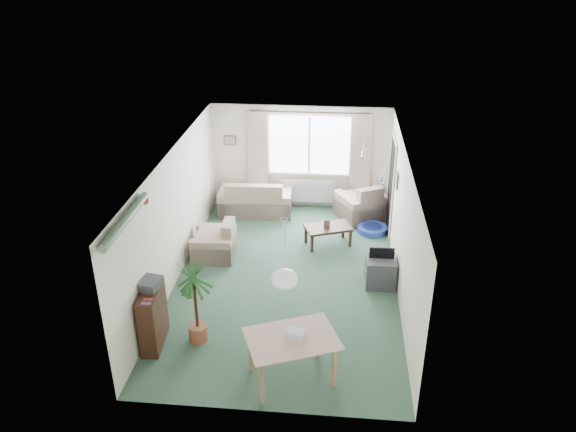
# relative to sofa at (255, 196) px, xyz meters

# --- Properties ---
(ground) EXTENTS (6.50, 6.50, 0.00)m
(ground) POSITION_rel_sofa_xyz_m (0.97, -2.75, -0.41)
(ground) COLOR #30503D
(window) EXTENTS (1.80, 0.03, 1.30)m
(window) POSITION_rel_sofa_xyz_m (1.17, 0.48, 1.09)
(window) COLOR white
(curtain_rod) EXTENTS (2.60, 0.03, 0.03)m
(curtain_rod) POSITION_rel_sofa_xyz_m (1.17, 0.40, 1.86)
(curtain_rod) COLOR black
(curtain_left) EXTENTS (0.45, 0.08, 2.00)m
(curtain_left) POSITION_rel_sofa_xyz_m (0.02, 0.38, 0.86)
(curtain_left) COLOR beige
(curtain_right) EXTENTS (0.45, 0.08, 2.00)m
(curtain_right) POSITION_rel_sofa_xyz_m (2.32, 0.38, 0.86)
(curtain_right) COLOR beige
(radiator) EXTENTS (1.20, 0.10, 0.55)m
(radiator) POSITION_rel_sofa_xyz_m (1.17, 0.44, -0.01)
(radiator) COLOR white
(doorway) EXTENTS (0.03, 0.95, 2.00)m
(doorway) POSITION_rel_sofa_xyz_m (2.96, -0.55, 0.59)
(doorway) COLOR black
(pendant_lamp) EXTENTS (0.36, 0.36, 0.36)m
(pendant_lamp) POSITION_rel_sofa_xyz_m (1.17, -5.05, 1.07)
(pendant_lamp) COLOR white
(tinsel_garland) EXTENTS (1.60, 1.60, 0.12)m
(tinsel_garland) POSITION_rel_sofa_xyz_m (-0.95, -5.05, 1.87)
(tinsel_garland) COLOR #196626
(bauble_cluster_a) EXTENTS (0.20, 0.20, 0.20)m
(bauble_cluster_a) POSITION_rel_sofa_xyz_m (2.27, -1.85, 1.81)
(bauble_cluster_a) COLOR silver
(bauble_cluster_b) EXTENTS (0.20, 0.20, 0.20)m
(bauble_cluster_b) POSITION_rel_sofa_xyz_m (2.57, -3.05, 1.81)
(bauble_cluster_b) COLOR silver
(wall_picture_back) EXTENTS (0.28, 0.03, 0.22)m
(wall_picture_back) POSITION_rel_sofa_xyz_m (-0.63, 0.48, 1.14)
(wall_picture_back) COLOR brown
(wall_picture_right) EXTENTS (0.03, 0.24, 0.30)m
(wall_picture_right) POSITION_rel_sofa_xyz_m (2.95, -1.55, 1.14)
(wall_picture_right) COLOR brown
(sofa) EXTENTS (1.67, 0.94, 0.81)m
(sofa) POSITION_rel_sofa_xyz_m (0.00, 0.00, 0.00)
(sofa) COLOR beige
(sofa) RESTS_ON ground
(armchair_corner) EXTENTS (1.26, 1.24, 0.84)m
(armchair_corner) POSITION_rel_sofa_xyz_m (2.38, -0.02, 0.02)
(armchair_corner) COLOR beige
(armchair_corner) RESTS_ON ground
(armchair_left) EXTENTS (0.83, 0.87, 0.75)m
(armchair_left) POSITION_rel_sofa_xyz_m (-0.53, -2.03, -0.03)
(armchair_left) COLOR #C5B495
(armchair_left) RESTS_ON ground
(coffee_table) EXTENTS (1.04, 0.80, 0.41)m
(coffee_table) POSITION_rel_sofa_xyz_m (1.69, -1.36, -0.20)
(coffee_table) COLOR black
(coffee_table) RESTS_ON ground
(photo_frame) EXTENTS (0.12, 0.04, 0.16)m
(photo_frame) POSITION_rel_sofa_xyz_m (1.66, -1.39, 0.08)
(photo_frame) COLOR brown
(photo_frame) RESTS_ON coffee_table
(bookshelf) EXTENTS (0.31, 0.80, 0.95)m
(bookshelf) POSITION_rel_sofa_xyz_m (-0.87, -4.76, 0.07)
(bookshelf) COLOR black
(bookshelf) RESTS_ON ground
(hifi_box) EXTENTS (0.34, 0.39, 0.14)m
(hifi_box) POSITION_rel_sofa_xyz_m (-0.88, -4.66, 0.62)
(hifi_box) COLOR #3C3D41
(hifi_box) RESTS_ON bookshelf
(houseplant) EXTENTS (0.77, 0.77, 1.45)m
(houseplant) POSITION_rel_sofa_xyz_m (-0.22, -4.62, 0.32)
(houseplant) COLOR #216128
(houseplant) RESTS_ON ground
(dining_table) EXTENTS (1.33, 1.12, 0.71)m
(dining_table) POSITION_rel_sofa_xyz_m (1.30, -5.35, -0.05)
(dining_table) COLOR tan
(dining_table) RESTS_ON ground
(gift_box) EXTENTS (0.29, 0.24, 0.12)m
(gift_box) POSITION_rel_sofa_xyz_m (1.35, -5.31, 0.36)
(gift_box) COLOR silver
(gift_box) RESTS_ON dining_table
(tv_cube) EXTENTS (0.54, 0.59, 0.53)m
(tv_cube) POSITION_rel_sofa_xyz_m (2.67, -2.72, -0.14)
(tv_cube) COLOR #303034
(tv_cube) RESTS_ON ground
(pet_bed) EXTENTS (0.82, 0.82, 0.13)m
(pet_bed) POSITION_rel_sofa_xyz_m (2.62, -0.71, -0.34)
(pet_bed) COLOR #242095
(pet_bed) RESTS_ON ground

